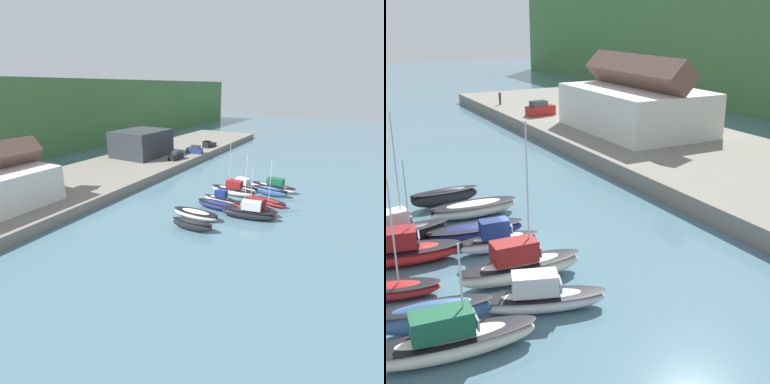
# 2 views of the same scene
# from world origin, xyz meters

# --- Properties ---
(ground_plane) EXTENTS (320.00, 320.00, 0.00)m
(ground_plane) POSITION_xyz_m (0.00, 0.00, 0.00)
(ground_plane) COLOR slate
(harbor_clubhouse) EXTENTS (19.19, 12.50, 9.57)m
(harbor_clubhouse) POSITION_xyz_m (-23.81, 25.48, 4.91)
(harbor_clubhouse) COLOR silver
(harbor_clubhouse) RESTS_ON quay_promenade
(moored_boat_0) EXTENTS (1.87, 6.01, 1.59)m
(moored_boat_0) POSITION_xyz_m (-11.62, -2.42, 0.84)
(moored_boat_0) COLOR black
(moored_boat_0) RESTS_ON ground_plane
(moored_boat_1) EXTENTS (2.39, 7.28, 1.28)m
(moored_boat_1) POSITION_xyz_m (-7.94, -0.99, 0.68)
(moored_boat_1) COLOR white
(moored_boat_1) RESTS_ON ground_plane
(moored_boat_2) EXTENTS (2.56, 7.27, 1.27)m
(moored_boat_2) POSITION_xyz_m (-3.12, -2.36, 0.68)
(moored_boat_2) COLOR navy
(moored_boat_2) RESTS_ON ground_plane
(moored_boat_3) EXTENTS (2.06, 5.87, 2.39)m
(moored_boat_3) POSITION_xyz_m (-0.53, -1.59, 0.86)
(moored_boat_3) COLOR silver
(moored_boat_3) RESTS_ON ground_plane
(moored_boat_4) EXTENTS (2.40, 8.09, 10.06)m
(moored_boat_4) POSITION_xyz_m (4.29, -1.90, 1.02)
(moored_boat_4) COLOR white
(moored_boat_4) RESTS_ON ground_plane
(moored_boat_5) EXTENTS (4.14, 7.58, 2.31)m
(moored_boat_5) POSITION_xyz_m (8.11, -2.23, 0.83)
(moored_boat_5) COLOR silver
(moored_boat_5) RESTS_ON ground_plane
(moored_boat_6) EXTENTS (3.20, 8.20, 9.76)m
(moored_boat_6) POSITION_xyz_m (-4.30, -7.94, 1.08)
(moored_boat_6) COLOR black
(moored_boat_6) RESTS_ON ground_plane
(moored_boat_7) EXTENTS (3.54, 7.85, 7.17)m
(moored_boat_7) POSITION_xyz_m (-1.62, -7.90, 0.90)
(moored_boat_7) COLOR red
(moored_boat_7) RESTS_ON ground_plane
(moored_boat_8) EXTENTS (3.28, 5.89, 7.39)m
(moored_boat_8) POSITION_xyz_m (2.76, -9.33, 0.54)
(moored_boat_8) COLOR red
(moored_boat_8) RESTS_ON ground_plane
(moored_boat_9) EXTENTS (2.44, 6.49, 1.65)m
(moored_boat_9) POSITION_xyz_m (7.26, -7.99, 0.87)
(moored_boat_9) COLOR #33568E
(moored_boat_9) RESTS_ON ground_plane
(moored_boat_10) EXTENTS (2.72, 8.70, 5.89)m
(moored_boat_10) POSITION_xyz_m (10.02, -7.83, 0.94)
(moored_boat_10) COLOR white
(moored_boat_10) RESTS_ON ground_plane
(parked_car_0) EXTENTS (2.25, 4.37, 2.16)m
(parked_car_0) POSITION_xyz_m (-39.33, 19.12, 2.58)
(parked_car_0) COLOR maroon
(parked_car_0) RESTS_ON quay_promenade
(person_on_quay) EXTENTS (0.40, 0.40, 2.14)m
(person_on_quay) POSITION_xyz_m (-51.35, 17.30, 2.76)
(person_on_quay) COLOR #232838
(person_on_quay) RESTS_ON quay_promenade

